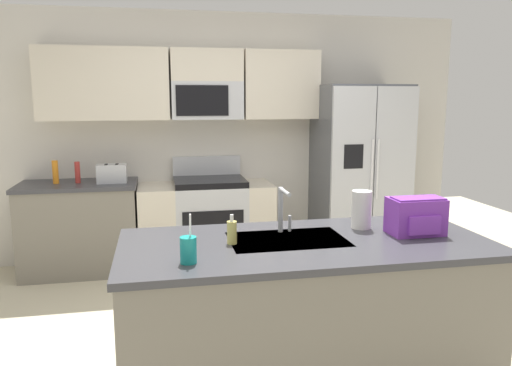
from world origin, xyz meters
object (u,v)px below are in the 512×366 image
Objects in this scene: refrigerator at (359,173)px; pepper_mill at (78,172)px; bottle_orange at (55,172)px; soap_dispenser at (232,232)px; sink_faucet at (283,206)px; range_oven at (206,222)px; drink_cup_teal at (188,250)px; paper_towel_roll at (361,210)px; backpack at (416,215)px; toaster at (112,173)px.

pepper_mill is (-2.88, 0.07, 0.08)m from refrigerator.
soap_dispenser is at bearing -59.40° from bottle_orange.
refrigerator reaches higher than pepper_mill.
sink_faucet reaches higher than bottle_orange.
bottle_orange is (-0.20, 0.00, 0.01)m from pepper_mill.
range_oven is 2.25m from sink_faucet.
sink_faucet is 1.11× the size of drink_cup_teal.
paper_towel_roll is (2.22, -2.13, 0.01)m from bottle_orange.
backpack reaches higher than soap_dispenser.
sink_faucet is at bearing -83.12° from range_oven.
backpack is (0.27, -0.20, -0.00)m from paper_towel_roll.
range_oven is 4.82× the size of sink_faucet.
toaster is at bearing 130.74° from backpack.
refrigerator reaches higher than soap_dispenser.
range_oven is 4.25× the size of backpack.
toaster is at bearing -8.73° from pepper_mill.
sink_faucet is at bearing -60.68° from toaster.
bottle_orange is 2.74m from sink_faucet.
pepper_mill is 0.81× the size of drink_cup_teal.
pepper_mill reaches higher than range_oven.
sink_faucet is 0.76m from drink_cup_teal.
pepper_mill is at bearing 125.01° from sink_faucet.
sink_faucet is 0.88× the size of backpack.
paper_towel_roll is (1.70, -2.08, 0.03)m from toaster.
refrigerator is 6.56× the size of sink_faucet.
bottle_orange is at bearing -179.99° from range_oven.
toaster is 1.10× the size of drink_cup_teal.
toaster is at bearing -5.64° from bottle_orange.
refrigerator is 2.50m from sink_faucet.
paper_towel_roll is at bearing 11.89° from soap_dispenser.
refrigerator is 7.71× the size of paper_towel_roll.
refrigerator is at bearing -1.33° from bottle_orange.
drink_cup_teal is 1.06× the size of paper_towel_roll.
toaster is at bearing 119.32° from sink_faucet.
bottle_orange is at bearing 178.67° from refrigerator.
soap_dispenser is at bearing -91.94° from range_oven.
bottle_orange reaches higher than toaster.
paper_towel_roll is (1.12, 0.47, 0.05)m from drink_cup_teal.
refrigerator is 2.89m from pepper_mill.
pepper_mill is 0.73× the size of sink_faucet.
refrigerator is at bearing -2.51° from range_oven.
paper_towel_roll is (0.52, 0.01, -0.05)m from sink_faucet.
range_oven is 1.36m from pepper_mill.
paper_towel_roll reaches higher than backpack.
range_oven is 1.55m from bottle_orange.
range_oven is at bearing 114.16° from backpack.
soap_dispenser is at bearing -69.64° from toaster.
backpack is (-0.59, -2.26, 0.09)m from refrigerator.
sink_faucet reaches higher than paper_towel_roll.
drink_cup_teal is (-0.34, -2.60, 0.53)m from range_oven.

